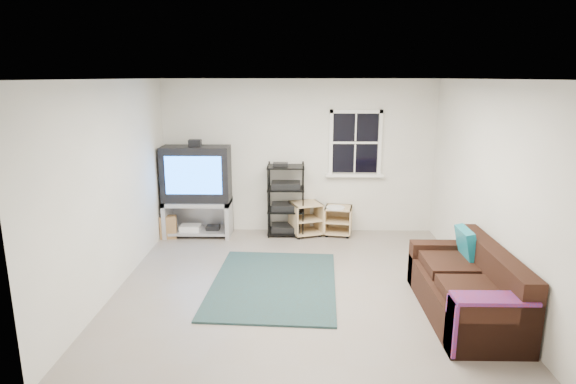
{
  "coord_description": "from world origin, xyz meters",
  "views": [
    {
      "loc": [
        -0.03,
        -5.79,
        2.63
      ],
      "look_at": [
        -0.15,
        0.4,
        1.14
      ],
      "focal_mm": 30.0,
      "sensor_mm": 36.0,
      "label": 1
    }
  ],
  "objects_px": {
    "av_rack": "(286,204)",
    "side_table_left": "(305,217)",
    "side_table_right": "(338,218)",
    "sofa": "(468,290)",
    "tv_unit": "(197,184)"
  },
  "relations": [
    {
      "from": "tv_unit",
      "to": "av_rack",
      "type": "distance_m",
      "value": 1.53
    },
    {
      "from": "side_table_left",
      "to": "side_table_right",
      "type": "distance_m",
      "value": 0.57
    },
    {
      "from": "tv_unit",
      "to": "sofa",
      "type": "distance_m",
      "value": 4.57
    },
    {
      "from": "side_table_left",
      "to": "sofa",
      "type": "distance_m",
      "value": 3.36
    },
    {
      "from": "tv_unit",
      "to": "av_rack",
      "type": "bearing_deg",
      "value": 2.11
    },
    {
      "from": "tv_unit",
      "to": "av_rack",
      "type": "height_order",
      "value": "tv_unit"
    },
    {
      "from": "side_table_left",
      "to": "side_table_right",
      "type": "xyz_separation_m",
      "value": [
        0.57,
        0.0,
        -0.02
      ]
    },
    {
      "from": "av_rack",
      "to": "sofa",
      "type": "height_order",
      "value": "av_rack"
    },
    {
      "from": "av_rack",
      "to": "side_table_left",
      "type": "xyz_separation_m",
      "value": [
        0.33,
        0.02,
        -0.24
      ]
    },
    {
      "from": "av_rack",
      "to": "side_table_right",
      "type": "distance_m",
      "value": 0.93
    },
    {
      "from": "tv_unit",
      "to": "side_table_left",
      "type": "bearing_deg",
      "value": 2.44
    },
    {
      "from": "tv_unit",
      "to": "side_table_left",
      "type": "distance_m",
      "value": 1.91
    },
    {
      "from": "av_rack",
      "to": "side_table_left",
      "type": "height_order",
      "value": "av_rack"
    },
    {
      "from": "side_table_right",
      "to": "sofa",
      "type": "height_order",
      "value": "sofa"
    },
    {
      "from": "side_table_left",
      "to": "sofa",
      "type": "height_order",
      "value": "sofa"
    }
  ]
}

